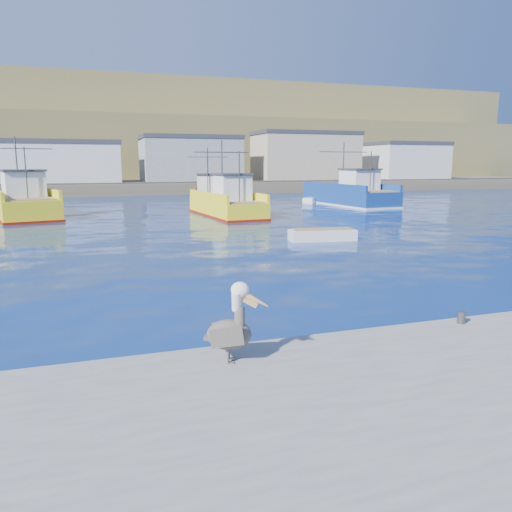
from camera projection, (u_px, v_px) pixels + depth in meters
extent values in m
plane|color=navy|center=(295.00, 315.00, 14.70)|extent=(260.00, 260.00, 0.00)
cylinder|color=#4C4C4C|center=(461.00, 317.00, 12.34)|extent=(0.20, 0.20, 0.30)
cube|color=brown|center=(124.00, 186.00, 81.71)|extent=(160.00, 30.00, 1.60)
cube|color=brown|center=(115.00, 156.00, 105.00)|extent=(180.00, 40.00, 14.00)
cube|color=brown|center=(109.00, 136.00, 122.74)|extent=(200.00, 40.00, 24.00)
cube|color=#2D2D2D|center=(130.00, 183.00, 71.29)|extent=(150.00, 5.00, 0.10)
cube|color=silver|center=(56.00, 164.00, 73.29)|extent=(18.00, 11.00, 5.50)
cube|color=#333338|center=(54.00, 142.00, 72.73)|extent=(18.36, 11.22, 0.60)
cube|color=gray|center=(190.00, 160.00, 79.41)|extent=(15.00, 10.00, 6.50)
cube|color=#333338|center=(190.00, 138.00, 78.76)|extent=(15.30, 10.20, 0.60)
cube|color=tan|center=(305.00, 158.00, 85.53)|extent=(17.00, 9.00, 7.50)
cube|color=#333338|center=(306.00, 133.00, 84.79)|extent=(17.34, 9.18, 0.60)
cube|color=silver|center=(405.00, 162.00, 91.88)|extent=(13.00, 10.00, 6.00)
cube|color=#333338|center=(406.00, 144.00, 91.28)|extent=(13.26, 10.20, 0.60)
cube|color=yellow|center=(22.00, 206.00, 42.18)|extent=(7.06, 13.28, 1.64)
cube|color=yellow|center=(46.00, 192.00, 43.00)|extent=(3.15, 12.10, 0.70)
cube|color=maroon|center=(23.00, 215.00, 42.32)|extent=(7.20, 13.54, 0.25)
cube|color=#8C7251|center=(21.00, 196.00, 42.02)|extent=(6.61, 12.71, 0.10)
cube|color=white|center=(24.00, 184.00, 40.25)|extent=(3.61, 3.76, 2.00)
cube|color=#333338|center=(22.00, 170.00, 40.05)|extent=(3.90, 4.18, 0.15)
cylinder|color=#4C4C4C|center=(17.00, 166.00, 42.63)|extent=(0.14, 0.14, 5.00)
cylinder|color=#4C4C4C|center=(26.00, 173.00, 38.50)|extent=(0.12, 0.12, 4.00)
cylinder|color=#4C4C4C|center=(15.00, 148.00, 42.35)|extent=(5.75, 1.46, 0.08)
cube|color=yellow|center=(226.00, 208.00, 42.50)|extent=(4.37, 10.48, 1.33)
cube|color=yellow|center=(244.00, 195.00, 42.95)|extent=(1.05, 10.00, 0.70)
cube|color=yellow|center=(208.00, 196.00, 41.67)|extent=(1.05, 10.00, 0.70)
cube|color=maroon|center=(226.00, 215.00, 42.61)|extent=(4.46, 10.69, 0.25)
cube|color=#8C7251|center=(226.00, 199.00, 42.37)|extent=(4.06, 10.05, 0.10)
cube|color=white|center=(233.00, 188.00, 40.79)|extent=(2.68, 2.75, 2.00)
cube|color=#333338|center=(232.00, 174.00, 40.59)|extent=(2.88, 3.07, 0.15)
cylinder|color=#4C4C4C|center=(222.00, 170.00, 42.84)|extent=(0.13, 0.13, 5.00)
cylinder|color=#4C4C4C|center=(239.00, 177.00, 39.24)|extent=(0.11, 0.11, 4.00)
cylinder|color=#4C4C4C|center=(222.00, 152.00, 42.57)|extent=(4.93, 0.49, 0.08)
cube|color=navy|center=(349.00, 197.00, 53.71)|extent=(5.38, 12.71, 1.61)
cube|color=navy|center=(365.00, 186.00, 54.29)|extent=(1.30, 12.12, 0.70)
cube|color=navy|center=(333.00, 187.00, 52.70)|extent=(1.30, 12.12, 0.70)
cube|color=silver|center=(348.00, 204.00, 53.85)|extent=(5.49, 12.97, 0.25)
cube|color=#8C7251|center=(349.00, 189.00, 53.55)|extent=(4.99, 12.19, 0.10)
cube|color=white|center=(359.00, 180.00, 51.68)|extent=(3.29, 3.35, 2.00)
cube|color=#333338|center=(360.00, 169.00, 51.48)|extent=(3.54, 3.73, 0.15)
cylinder|color=#4C4C4C|center=(343.00, 166.00, 54.22)|extent=(0.13, 0.13, 5.00)
cylinder|color=#4C4C4C|center=(371.00, 171.00, 49.84)|extent=(0.11, 0.11, 4.00)
cylinder|color=#4C4C4C|center=(344.00, 152.00, 53.95)|extent=(6.05, 0.60, 0.08)
cube|color=#D04303|center=(208.00, 199.00, 54.17)|extent=(4.95, 8.79, 1.08)
cube|color=#D04303|center=(222.00, 191.00, 54.14)|extent=(2.07, 7.95, 0.70)
cube|color=#D04303|center=(195.00, 191.00, 53.89)|extent=(2.07, 7.95, 0.70)
cube|color=#8C7251|center=(208.00, 194.00, 54.07)|extent=(4.63, 8.41, 0.10)
cube|color=white|center=(208.00, 185.00, 52.66)|extent=(2.60, 2.52, 2.00)
cube|color=#333338|center=(208.00, 174.00, 52.45)|extent=(2.81, 2.80, 0.15)
cylinder|color=#4C4C4C|center=(208.00, 171.00, 54.43)|extent=(0.14, 0.14, 5.00)
cylinder|color=#4C4C4C|center=(208.00, 176.00, 51.27)|extent=(0.12, 0.12, 4.00)
cylinder|color=#4C4C4C|center=(208.00, 157.00, 54.15)|extent=(4.25, 1.09, 0.08)
cube|color=silver|center=(322.00, 236.00, 28.92)|extent=(3.97, 1.87, 0.76)
cube|color=#8C7251|center=(322.00, 229.00, 28.84)|extent=(3.55, 1.53, 0.08)
cube|color=silver|center=(314.00, 200.00, 57.07)|extent=(3.52, 3.17, 0.70)
cube|color=#8C7251|center=(314.00, 197.00, 57.00)|extent=(3.08, 2.74, 0.07)
cylinder|color=#595451|center=(228.00, 356.00, 9.86)|extent=(0.09, 0.09, 0.31)
cube|color=#595451|center=(230.00, 363.00, 9.89)|extent=(0.19, 0.17, 0.02)
cylinder|color=#595451|center=(228.00, 352.00, 10.06)|extent=(0.09, 0.09, 0.31)
cube|color=#595451|center=(231.00, 359.00, 10.08)|extent=(0.19, 0.17, 0.02)
ellipsoid|color=#38332D|center=(229.00, 335.00, 9.88)|extent=(1.02, 0.79, 0.62)
cube|color=#38332D|center=(227.00, 337.00, 9.65)|extent=(0.67, 0.29, 0.45)
cube|color=#38332D|center=(228.00, 329.00, 10.11)|extent=(0.67, 0.29, 0.45)
cube|color=#38332D|center=(209.00, 338.00, 9.90)|extent=(0.28, 0.24, 0.13)
cylinder|color=#38332D|center=(240.00, 318.00, 9.82)|extent=(0.30, 0.37, 0.49)
cylinder|color=white|center=(237.00, 301.00, 9.76)|extent=(0.29, 0.36, 0.46)
ellipsoid|color=white|center=(240.00, 290.00, 9.71)|extent=(0.43, 0.38, 0.31)
cone|color=gold|center=(254.00, 299.00, 9.75)|extent=(0.63, 0.35, 0.43)
cube|color=tan|center=(249.00, 301.00, 9.76)|extent=(0.37, 0.17, 0.27)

